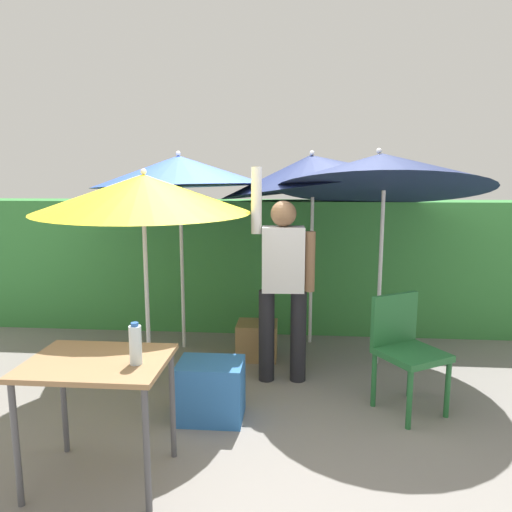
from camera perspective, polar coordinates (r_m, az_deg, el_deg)
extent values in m
plane|color=gray|center=(4.16, -0.35, -15.80)|extent=(24.00, 24.00, 0.00)
cube|color=#38843D|center=(5.59, 1.19, -0.99)|extent=(8.00, 0.70, 1.53)
cylinder|color=silver|center=(4.89, -9.11, -1.57)|extent=(0.04, 0.04, 1.71)
cone|color=blue|center=(4.80, -9.49, 10.32)|extent=(1.76, 1.76, 0.40)
sphere|color=silver|center=(4.80, -9.60, 12.39)|extent=(0.05, 0.05, 0.05)
cylinder|color=silver|center=(4.55, 15.05, -2.78)|extent=(0.04, 0.04, 1.68)
cone|color=#19234C|center=(4.45, 15.23, 10.02)|extent=(1.95, 1.97, 0.69)
sphere|color=silver|center=(4.46, 14.96, 12.44)|extent=(0.05, 0.05, 0.05)
cylinder|color=silver|center=(4.04, -13.31, -5.46)|extent=(0.04, 0.04, 1.51)
cone|color=yellow|center=(3.91, -13.73, 7.54)|extent=(1.76, 1.77, 0.39)
sphere|color=silver|center=(3.91, -13.74, 10.09)|extent=(0.05, 0.05, 0.05)
cylinder|color=silver|center=(5.01, 6.84, -1.37)|extent=(0.04, 0.04, 1.69)
cone|color=#19234C|center=(4.90, 6.99, 10.31)|extent=(2.00, 1.98, 0.67)
sphere|color=silver|center=(4.89, 6.95, 12.55)|extent=(0.05, 0.05, 0.05)
cylinder|color=black|center=(4.14, 1.31, -9.82)|extent=(0.14, 0.14, 0.82)
cylinder|color=black|center=(4.15, 5.24, -9.83)|extent=(0.14, 0.14, 0.82)
cube|color=silver|center=(3.97, 3.37, -0.38)|extent=(0.37, 0.23, 0.56)
sphere|color=#8C6647|center=(3.92, 3.42, 5.24)|extent=(0.22, 0.22, 0.22)
cylinder|color=silver|center=(3.92, 0.05, 6.86)|extent=(0.09, 0.09, 0.56)
cylinder|color=#8C6647|center=(3.99, 6.67, -0.68)|extent=(0.09, 0.09, 0.52)
cylinder|color=#236633|center=(3.62, 18.43, -16.53)|extent=(0.04, 0.04, 0.44)
cylinder|color=#236633|center=(3.87, 22.59, -14.99)|extent=(0.04, 0.04, 0.44)
cylinder|color=#236633|center=(3.87, 14.36, -14.59)|extent=(0.04, 0.04, 0.44)
cylinder|color=#236633|center=(4.11, 18.51, -13.32)|extent=(0.04, 0.04, 0.44)
cube|color=#236633|center=(3.77, 18.67, -11.41)|extent=(0.60, 0.60, 0.05)
cube|color=#236633|center=(3.83, 16.73, -7.42)|extent=(0.40, 0.26, 0.40)
cube|color=#2D6BB7|center=(3.60, -5.60, -16.16)|extent=(0.48, 0.36, 0.44)
cube|color=#9E7A4C|center=(4.71, 0.12, -10.36)|extent=(0.40, 0.35, 0.36)
cylinder|color=#4C4C51|center=(3.13, -10.29, -17.56)|extent=(0.04, 0.04, 0.72)
cylinder|color=#4C4C51|center=(3.38, -22.67, -16.08)|extent=(0.04, 0.04, 0.72)
cylinder|color=#4C4C51|center=(2.69, -13.34, -22.43)|extent=(0.04, 0.04, 0.72)
cylinder|color=#4C4C51|center=(2.98, -27.52, -20.01)|extent=(0.04, 0.04, 0.72)
cube|color=#99724C|center=(2.87, -19.02, -12.30)|extent=(0.80, 0.60, 0.03)
cylinder|color=silver|center=(2.70, -14.67, -10.60)|extent=(0.07, 0.07, 0.22)
cylinder|color=#2D60B7|center=(2.66, -14.78, -8.17)|extent=(0.04, 0.04, 0.02)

